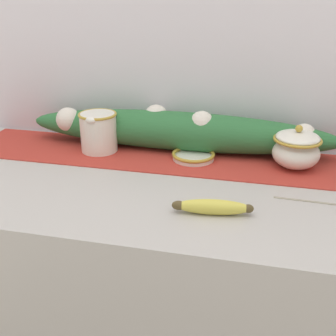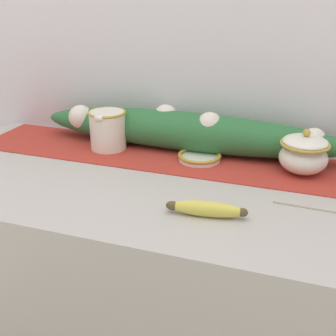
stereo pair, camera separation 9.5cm
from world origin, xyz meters
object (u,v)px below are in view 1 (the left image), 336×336
(small_dish, at_px, (193,156))
(banana, at_px, (212,207))
(sugar_bowl, at_px, (296,149))
(cream_pitcher, at_px, (99,131))

(small_dish, distance_m, banana, 0.32)
(sugar_bowl, relative_size, banana, 0.71)
(cream_pitcher, distance_m, sugar_bowl, 0.57)
(cream_pitcher, relative_size, banana, 0.74)
(sugar_bowl, xyz_separation_m, small_dish, (-0.28, -0.00, -0.04))
(sugar_bowl, bearing_deg, banana, -121.59)
(cream_pitcher, height_order, sugar_bowl, sugar_bowl)
(cream_pitcher, relative_size, sugar_bowl, 1.04)
(small_dish, height_order, banana, banana)
(banana, bearing_deg, small_dish, 107.59)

